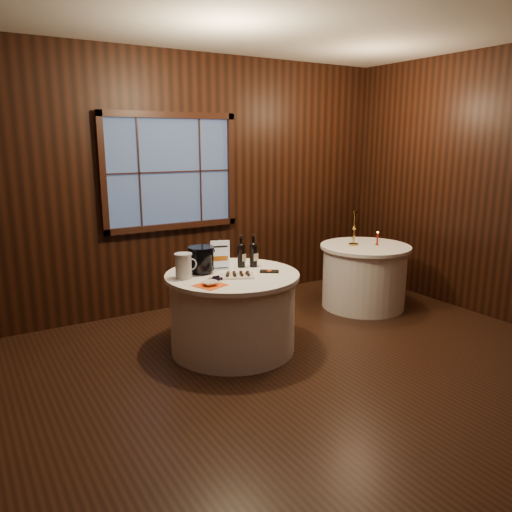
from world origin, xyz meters
TOP-DOWN VIEW (x-y plane):
  - ground at (0.00, 0.00)m, footprint 6.00×6.00m
  - back_wall at (0.00, 2.48)m, footprint 6.00×0.10m
  - main_table at (0.00, 1.00)m, footprint 1.28×1.28m
  - side_table at (2.00, 1.30)m, footprint 1.08×1.08m
  - sign_stand at (-0.03, 1.19)m, footprint 0.18×0.13m
  - port_bottle_left at (0.19, 1.16)m, footprint 0.08×0.09m
  - port_bottle_right at (0.31, 1.11)m, footprint 0.08×0.08m
  - ice_bucket at (-0.24, 1.17)m, footprint 0.25×0.25m
  - chocolate_plate at (-0.02, 0.87)m, footprint 0.36×0.31m
  - chocolate_box at (0.33, 0.86)m, footprint 0.20×0.18m
  - grape_bunch at (-0.24, 0.86)m, footprint 0.18×0.08m
  - glass_pitcher at (-0.46, 1.08)m, footprint 0.22×0.16m
  - orange_napkin at (-0.36, 0.75)m, footprint 0.30×0.30m
  - cracker_bowl at (-0.36, 0.75)m, footprint 0.14×0.14m
  - brass_candlestick at (1.88, 1.38)m, footprint 0.12×0.12m
  - red_candle at (2.12, 1.23)m, footprint 0.05×0.05m

SIDE VIEW (x-z plane):
  - ground at x=0.00m, z-range 0.00..0.00m
  - main_table at x=0.00m, z-range 0.00..0.77m
  - side_table at x=2.00m, z-range 0.00..0.77m
  - orange_napkin at x=-0.36m, z-range 0.77..0.77m
  - chocolate_box at x=0.33m, z-range 0.77..0.79m
  - chocolate_plate at x=-0.02m, z-range 0.77..0.81m
  - grape_bunch at x=-0.24m, z-range 0.77..0.81m
  - cracker_bowl at x=-0.36m, z-range 0.77..0.81m
  - red_candle at x=2.12m, z-range 0.75..0.92m
  - sign_stand at x=-0.03m, z-range 0.72..1.02m
  - glass_pitcher at x=-0.46m, z-range 0.77..1.01m
  - ice_bucket at x=-0.24m, z-range 0.78..1.03m
  - port_bottle_left at x=0.19m, z-range 0.75..1.07m
  - port_bottle_right at x=0.31m, z-range 0.75..1.08m
  - brass_candlestick at x=1.88m, z-range 0.71..1.13m
  - back_wall at x=0.00m, z-range 0.04..3.04m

